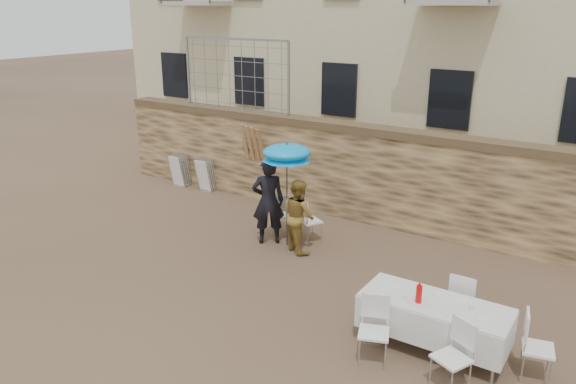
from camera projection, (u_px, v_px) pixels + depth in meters
The scene contains 17 objects.
ground at pixel (199, 299), 9.64m from camera, with size 80.00×80.00×0.00m, color brown.
stone_wall at pixel (338, 170), 13.27m from camera, with size 13.00×0.50×2.20m, color olive.
chain_link_fence at pixel (236, 76), 14.18m from camera, with size 3.20×0.06×1.80m, color gray, non-canonical shape.
man_suit at pixel (268, 201), 11.67m from camera, with size 0.67×0.44×1.84m, color black.
woman_dress at pixel (299, 216), 11.33m from camera, with size 0.74×0.57×1.52m, color #BD8F39.
umbrella at pixel (287, 155), 11.22m from camera, with size 1.02×1.02×2.06m.
couple_chair_left at pixel (283, 213), 12.24m from camera, with size 0.48×0.48×0.96m, color white, non-canonical shape.
couple_chair_right at pixel (310, 220), 11.88m from camera, with size 0.48×0.48×0.96m, color white, non-canonical shape.
banquet_table at pixel (435, 304), 8.03m from camera, with size 2.10×0.85×0.78m.
soda_bottle at pixel (419, 294), 7.96m from camera, with size 0.09×0.09×0.26m, color red.
table_chair_front_left at pixel (374, 331), 7.83m from camera, with size 0.48×0.48×0.96m, color white, non-canonical shape.
table_chair_front_right at pixel (452, 357), 7.26m from camera, with size 0.48×0.48×0.96m, color white, non-canonical shape.
table_chair_back at pixel (464, 300), 8.65m from camera, with size 0.48×0.48×0.96m, color white, non-canonical shape.
table_chair_side at pixel (538, 347), 7.47m from camera, with size 0.48×0.48×0.96m, color white, non-canonical shape.
chair_stack_left at pixel (184, 168), 15.66m from camera, with size 0.46×0.47×0.92m, color white, non-canonical shape.
chair_stack_right at pixel (209, 174), 15.20m from camera, with size 0.46×0.40×0.92m, color white, non-canonical shape.
wood_planks at pixel (258, 162), 14.26m from camera, with size 0.70×0.20×2.00m, color #A37749, non-canonical shape.
Camera 1 is at (5.95, -6.34, 4.81)m, focal length 35.00 mm.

